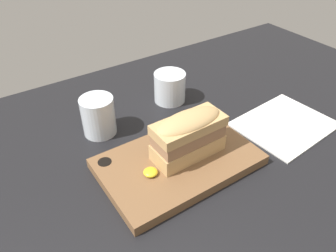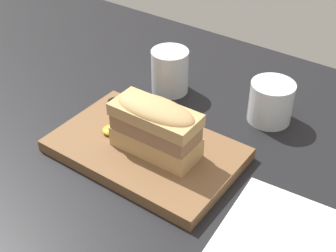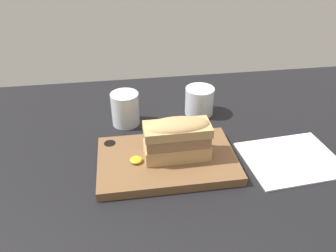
{
  "view_description": "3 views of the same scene",
  "coord_description": "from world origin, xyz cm",
  "px_view_note": "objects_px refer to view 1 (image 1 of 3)",
  "views": [
    {
      "loc": [
        -27.35,
        -37.62,
        49.4
      ],
      "look_at": [
        1.6,
        5.63,
        10.21
      ],
      "focal_mm": 35.0,
      "sensor_mm": 36.0,
      "label": 1
    },
    {
      "loc": [
        40.97,
        -46.02,
        54.54
      ],
      "look_at": [
        5.51,
        3.77,
        8.83
      ],
      "focal_mm": 50.0,
      "sensor_mm": 36.0,
      "label": 2
    },
    {
      "loc": [
        -6.74,
        -56.66,
        50.96
      ],
      "look_at": [
        2.64,
        5.67,
        10.26
      ],
      "focal_mm": 35.0,
      "sensor_mm": 36.0,
      "label": 3
    }
  ],
  "objects_px": {
    "sandwich": "(189,134)",
    "water_glass": "(99,118)",
    "serving_board": "(178,161)",
    "wine_glass": "(170,88)",
    "napkin": "(284,124)"
  },
  "relations": [
    {
      "from": "sandwich",
      "to": "napkin",
      "type": "relative_size",
      "value": 0.64
    },
    {
      "from": "water_glass",
      "to": "wine_glass",
      "type": "bearing_deg",
      "value": 6.78
    },
    {
      "from": "sandwich",
      "to": "wine_glass",
      "type": "height_order",
      "value": "sandwich"
    },
    {
      "from": "wine_glass",
      "to": "napkin",
      "type": "distance_m",
      "value": 0.3
    },
    {
      "from": "sandwich",
      "to": "water_glass",
      "type": "relative_size",
      "value": 1.63
    },
    {
      "from": "serving_board",
      "to": "napkin",
      "type": "xyz_separation_m",
      "value": [
        0.29,
        -0.03,
        -0.01
      ]
    },
    {
      "from": "sandwich",
      "to": "napkin",
      "type": "bearing_deg",
      "value": -5.89
    },
    {
      "from": "wine_glass",
      "to": "serving_board",
      "type": "bearing_deg",
      "value": -120.28
    },
    {
      "from": "serving_board",
      "to": "wine_glass",
      "type": "bearing_deg",
      "value": 59.72
    },
    {
      "from": "sandwich",
      "to": "wine_glass",
      "type": "distance_m",
      "value": 0.25
    },
    {
      "from": "serving_board",
      "to": "napkin",
      "type": "distance_m",
      "value": 0.3
    },
    {
      "from": "serving_board",
      "to": "wine_glass",
      "type": "xyz_separation_m",
      "value": [
        0.13,
        0.22,
        0.03
      ]
    },
    {
      "from": "serving_board",
      "to": "napkin",
      "type": "relative_size",
      "value": 1.37
    },
    {
      "from": "sandwich",
      "to": "water_glass",
      "type": "xyz_separation_m",
      "value": [
        -0.11,
        0.19,
        -0.03
      ]
    },
    {
      "from": "serving_board",
      "to": "wine_glass",
      "type": "distance_m",
      "value": 0.25
    }
  ]
}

